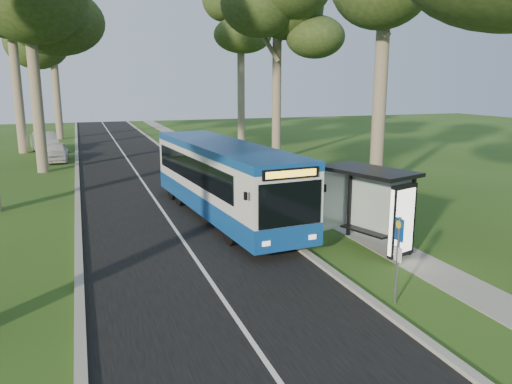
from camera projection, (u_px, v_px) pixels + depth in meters
ground at (286, 240)px, 17.78m from camera, size 120.00×120.00×0.00m
road at (149, 191)px, 25.85m from camera, size 7.00×100.00×0.02m
kerb_east at (214, 185)px, 26.98m from camera, size 0.25×100.00×0.12m
kerb_west at (77, 195)px, 24.69m from camera, size 0.25×100.00×0.12m
centre_line at (149, 191)px, 25.84m from camera, size 0.12×100.00×0.00m
footpath at (266, 183)px, 27.97m from camera, size 1.50×100.00×0.02m
bus at (223, 179)px, 20.54m from camera, size 3.43×11.81×3.09m
bus_stop_sign at (398, 250)px, 12.37m from camera, size 0.08×0.32×2.27m
bus_shelter at (378, 195)px, 16.14m from camera, size 2.60×3.55×2.73m
litter_bin at (251, 185)px, 24.97m from camera, size 0.56×0.56×0.98m
car_white at (56, 152)px, 35.54m from camera, size 1.67×3.99×1.35m
car_silver at (45, 142)px, 40.35m from camera, size 2.55×5.07×1.59m
tree_west_e at (50, 13)px, 47.42m from camera, size 5.20×5.20×16.24m
tree_east_c at (277, 16)px, 34.43m from camera, size 5.20×5.20×13.54m
tree_east_d at (241, 14)px, 45.53m from camera, size 5.20×5.20×15.73m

